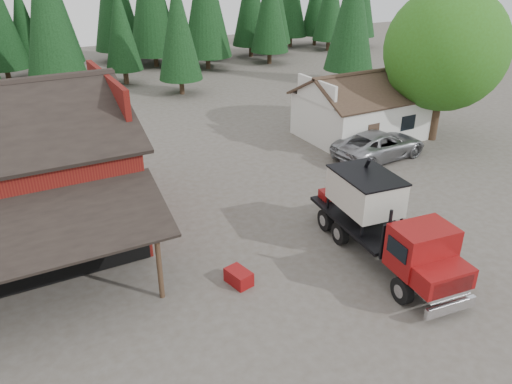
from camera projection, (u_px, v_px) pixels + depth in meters
ground at (313, 283)px, 20.02m from camera, size 120.00×120.00×0.00m
farmhouse at (362, 113)px, 35.15m from camera, size 8.60×6.42×4.65m
deciduous_tree at (446, 54)px, 32.64m from camera, size 8.00×8.00×10.20m
conifer_backdrop at (89, 75)px, 53.13m from camera, size 76.00×16.00×16.00m
near_pine_b at (178, 28)px, 43.68m from camera, size 3.96×3.96×10.40m
near_pine_c at (352, 10)px, 47.00m from camera, size 4.84×4.84×12.40m
near_pine_d at (47, 11)px, 41.86m from camera, size 5.28×5.28×13.40m
feed_truck at (384, 221)px, 20.92m from camera, size 3.28×8.84×3.90m
silver_car at (380, 145)px, 31.72m from camera, size 6.63×3.49×1.78m
equip_box at (239, 277)px, 19.91m from camera, size 0.91×1.22×0.60m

